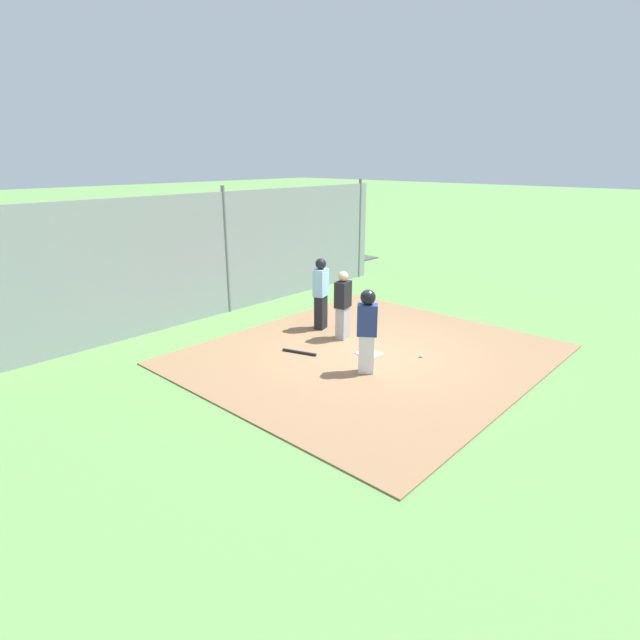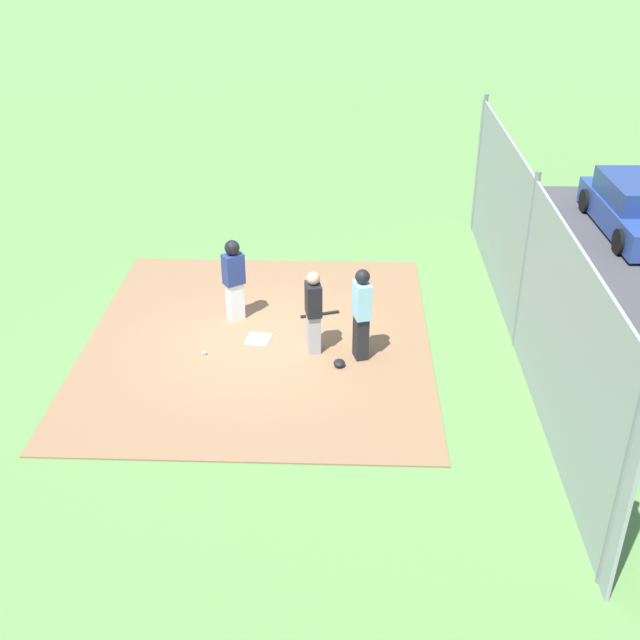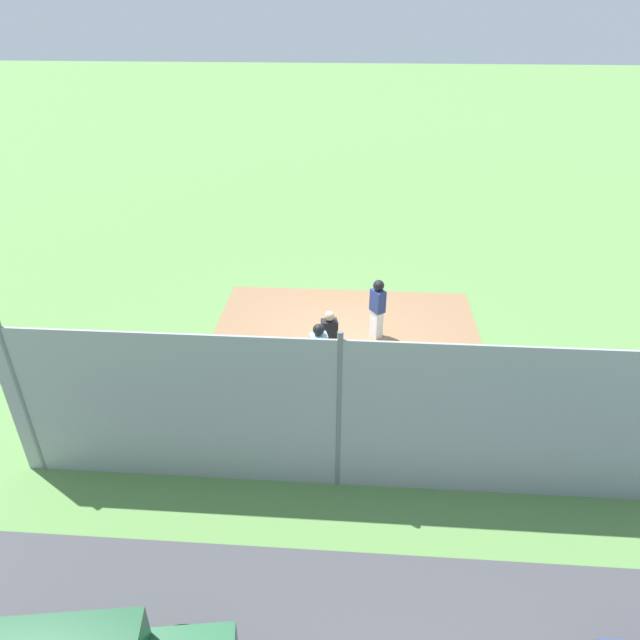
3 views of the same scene
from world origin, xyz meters
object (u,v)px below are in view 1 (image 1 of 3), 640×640
Objects in this scene: home_plate at (369,353)px; parked_car_green at (224,254)px; runner at (367,326)px; baseball_bat at (299,352)px; catcher at (343,304)px; umpire at (321,292)px; baseball at (421,356)px; catcher_mask at (341,326)px.

parked_car_green is at bearing -109.28° from home_plate.
baseball_bat is at bearing 60.79° from runner.
parked_car_green reaches higher than home_plate.
catcher is 8.65m from parked_car_green.
umpire is 7.78m from parked_car_green.
baseball_bat is 10.62× the size of baseball.
catcher_mask is (-0.33, 0.38, -0.85)m from umpire.
parked_car_green is (-3.22, -9.22, 0.57)m from home_plate.
catcher reaches higher than baseball_bat.
umpire is at bearing 61.50° from parked_car_green.
runner is at bearing -12.04° from baseball_bat.
umpire is at bearing -89.65° from baseball.
catcher_mask is 0.05× the size of parked_car_green.
catcher reaches higher than baseball.
baseball_bat is at bearing 54.03° from parked_car_green.
parked_car_green reaches higher than baseball_bat.
baseball is (-0.02, 2.83, -0.88)m from umpire.
umpire reaches higher than catcher.
home_plate is at bearing -31.13° from catcher.
catcher_mask is at bearing 120.39° from catcher.
home_plate is 1.83× the size of catcher_mask.
runner is 22.47× the size of baseball.
catcher is 1.97m from runner.
runner is 0.38× the size of parked_car_green.
parked_car_green is (-2.66, -7.31, -0.33)m from umpire.
catcher_mask reaches higher than baseball.
baseball is (-0.58, 0.92, 0.03)m from home_plate.
baseball_bat is (0.18, -1.65, -0.92)m from runner.
parked_car_green is at bearing 148.71° from catcher.
home_plate is at bearing 23.14° from baseball_bat.
parked_car_green is (-2.33, -7.68, 0.52)m from catcher_mask.
catcher is 0.36× the size of parked_car_green.
catcher is 6.62× the size of catcher_mask.
catcher is 2.14m from baseball.
umpire reaches higher than baseball_bat.
baseball_bat is at bearing 12.42° from catcher_mask.
parked_car_green is at bearing 31.96° from runner.
baseball_bat reaches higher than home_plate.
umpire reaches higher than runner.
catcher reaches higher than catcher_mask.
umpire is at bearing 98.59° from baseball_bat.
baseball is at bearing -5.88° from catcher.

